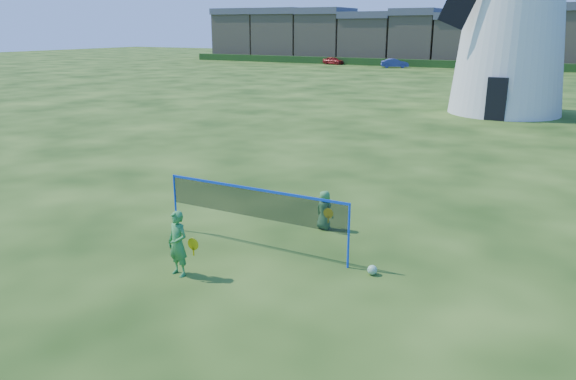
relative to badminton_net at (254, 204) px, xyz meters
The scene contains 9 objects.
ground 1.27m from the badminton_net, 13.18° to the right, with size 220.00×220.00×0.00m, color black.
badminton_net is the anchor object (origin of this frame).
player_girl 2.28m from the badminton_net, 106.09° to the right, with size 0.72×0.44×1.48m.
player_boy 2.31m from the badminton_net, 64.71° to the left, with size 0.66×0.46×1.08m.
play_ball 3.29m from the badminton_net, ahead, with size 0.22×0.22×0.22m, color green.
terraced_houses 74.20m from the badminton_net, 104.22° to the left, with size 67.48×8.40×8.32m.
hedge 69.29m from the badminton_net, 108.05° to the left, with size 62.00×0.80×1.00m, color #193814.
car_left 70.67m from the badminton_net, 112.83° to the left, with size 1.30×3.23×1.10m, color maroon.
car_right 65.15m from the badminton_net, 105.34° to the left, with size 1.28×3.66×1.21m, color navy.
Camera 1 is at (6.33, -10.60, 5.27)m, focal length 34.17 mm.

